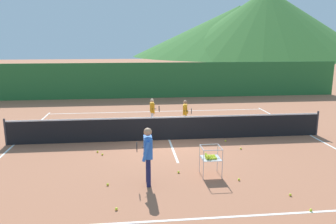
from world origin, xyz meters
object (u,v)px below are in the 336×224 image
tennis_net (169,128)px  tennis_ball_11 (239,179)px  tennis_ball_0 (102,154)px  tennis_ball_2 (145,148)px  ball_cart (210,157)px  student_1 (185,111)px  tennis_ball_4 (225,141)px  tennis_ball_9 (241,148)px  tennis_ball_1 (116,209)px  tennis_ball_3 (311,210)px  tennis_ball_8 (290,195)px  instructor (148,151)px  tennis_ball_5 (108,184)px  tennis_ball_7 (179,172)px  tennis_ball_10 (97,152)px  student_0 (153,109)px

tennis_net → tennis_ball_11: (1.56, -4.22, -0.47)m
tennis_ball_0 → tennis_ball_2: 1.64m
tennis_ball_2 → tennis_net: bearing=44.5°
ball_cart → tennis_ball_0: ball_cart is taller
student_1 → tennis_ball_0: bearing=-135.7°
tennis_ball_4 → tennis_ball_9: (0.30, -1.00, 0.00)m
student_1 → tennis_ball_1: 7.98m
tennis_ball_3 → tennis_ball_8: (-0.11, 0.81, 0.00)m
tennis_net → tennis_ball_8: 5.92m
tennis_ball_9 → instructor: bearing=-143.3°
tennis_ball_4 → tennis_ball_5: same height
tennis_ball_7 → tennis_ball_4: bearing=52.1°
tennis_ball_11 → tennis_ball_10: bearing=145.8°
tennis_ball_5 → student_1: bearing=62.1°
student_0 → tennis_ball_7: (0.41, -5.95, -0.74)m
student_1 → tennis_ball_1: student_1 is taller
ball_cart → tennis_ball_10: bearing=145.1°
tennis_ball_8 → student_1: bearing=102.8°
tennis_ball_10 → student_1: bearing=40.1°
tennis_net → tennis_ball_1: size_ratio=187.88×
tennis_ball_0 → tennis_ball_10: bearing=123.2°
tennis_ball_4 → tennis_ball_7: same height
instructor → tennis_ball_4: size_ratio=24.20×
instructor → tennis_ball_7: 1.52m
tennis_ball_2 → tennis_ball_7: (0.92, -2.47, 0.00)m
student_0 → tennis_ball_4: size_ratio=18.88×
ball_cart → tennis_ball_3: (1.89, -2.35, -0.55)m
instructor → tennis_ball_7: bearing=35.6°
student_1 → tennis_ball_3: student_1 is taller
tennis_ball_8 → tennis_ball_11: (-1.02, 1.09, 0.00)m
tennis_net → student_0: (-0.51, 2.47, 0.27)m
student_1 → tennis_ball_3: bearing=-77.7°
tennis_ball_0 → tennis_ball_4: size_ratio=1.00×
ball_cart → tennis_ball_1: bearing=-146.5°
tennis_ball_5 → tennis_ball_2: bearing=69.4°
tennis_ball_10 → tennis_ball_11: (4.32, -2.93, 0.00)m
tennis_net → ball_cart: (0.80, -3.77, 0.09)m
tennis_ball_3 → tennis_ball_8: 0.82m
ball_cart → tennis_ball_9: size_ratio=13.22×
instructor → ball_cart: instructor is taller
tennis_ball_3 → tennis_ball_4: bearing=94.8°
tennis_ball_1 → tennis_ball_2: bearing=79.1°
tennis_ball_0 → tennis_ball_11: 4.89m
student_1 → tennis_ball_7: bearing=-101.3°
tennis_ball_4 → tennis_ball_11: same height
tennis_ball_11 → tennis_net: bearing=110.3°
student_0 → tennis_ball_9: bearing=-52.5°
tennis_ball_4 → tennis_ball_8: size_ratio=1.00×
ball_cart → tennis_ball_7: bearing=162.3°
tennis_ball_2 → tennis_ball_3: same height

